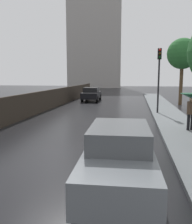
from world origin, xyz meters
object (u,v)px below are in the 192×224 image
at_px(street_tree_near, 183,54).
at_px(pedestrian_with_umbrella_near, 192,101).
at_px(car_grey_near_kerb, 119,155).
at_px(traffic_light, 159,69).
at_px(car_black_mid_road, 91,94).

bearing_deg(street_tree_near, pedestrian_with_umbrella_near, -97.63).
height_order(car_grey_near_kerb, traffic_light, traffic_light).
bearing_deg(car_black_mid_road, car_grey_near_kerb, 100.56).
bearing_deg(street_tree_near, traffic_light, -112.48).
bearing_deg(car_grey_near_kerb, car_black_mid_road, 100.07).
xyz_separation_m(car_grey_near_kerb, traffic_light, (1.97, 11.85, 2.46)).
bearing_deg(pedestrian_with_umbrella_near, car_grey_near_kerb, -127.38).
distance_m(car_grey_near_kerb, traffic_light, 12.26).
height_order(car_grey_near_kerb, car_black_mid_road, car_grey_near_kerb).
height_order(car_black_mid_road, pedestrian_with_umbrella_near, pedestrian_with_umbrella_near).
height_order(traffic_light, street_tree_near, street_tree_near).
distance_m(pedestrian_with_umbrella_near, traffic_light, 5.92).
bearing_deg(car_black_mid_road, street_tree_near, 164.88).
xyz_separation_m(pedestrian_with_umbrella_near, traffic_light, (-1.06, 5.57, 1.68)).
relative_size(pedestrian_with_umbrella_near, street_tree_near, 0.29).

